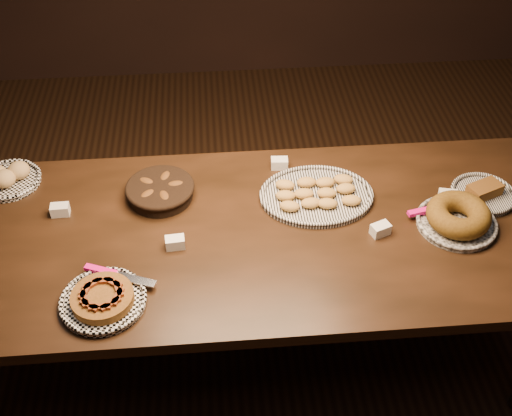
{
  "coord_description": "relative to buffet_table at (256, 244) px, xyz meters",
  "views": [
    {
      "loc": [
        -0.15,
        -1.74,
        2.44
      ],
      "look_at": [
        0.0,
        0.05,
        0.82
      ],
      "focal_mm": 45.0,
      "sensor_mm": 36.0,
      "label": 1
    }
  ],
  "objects": [
    {
      "name": "croissant_basket",
      "position": [
        -0.36,
        0.22,
        0.11
      ],
      "size": [
        0.31,
        0.31,
        0.07
      ],
      "rotation": [
        0.0,
        0.0,
        -0.27
      ],
      "color": "black",
      "rests_on": "buffet_table"
    },
    {
      "name": "bundt_cake_plate",
      "position": [
        0.76,
        -0.03,
        0.11
      ],
      "size": [
        0.33,
        0.31,
        0.1
      ],
      "rotation": [
        0.0,
        0.0,
        -0.02
      ],
      "color": "black",
      "rests_on": "buffet_table"
    },
    {
      "name": "loaf_plate",
      "position": [
        0.92,
        0.12,
        0.09
      ],
      "size": [
        0.26,
        0.26,
        0.06
      ],
      "rotation": [
        0.0,
        0.0,
        0.4
      ],
      "color": "black",
      "rests_on": "buffet_table"
    },
    {
      "name": "tent_cards",
      "position": [
        0.06,
        0.1,
        0.1
      ],
      "size": [
        1.6,
        0.49,
        0.04
      ],
      "color": "white",
      "rests_on": "buffet_table"
    },
    {
      "name": "apple_tart_plate",
      "position": [
        -0.54,
        -0.31,
        0.09
      ],
      "size": [
        0.33,
        0.31,
        0.06
      ],
      "rotation": [
        0.0,
        0.0,
        -0.32
      ],
      "color": "white",
      "rests_on": "buffet_table"
    },
    {
      "name": "buffet_table",
      "position": [
        0.0,
        0.0,
        0.0
      ],
      "size": [
        2.4,
        1.0,
        0.75
      ],
      "color": "black",
      "rests_on": "ground"
    },
    {
      "name": "madeleine_platter",
      "position": [
        0.26,
        0.17,
        0.09
      ],
      "size": [
        0.45,
        0.37,
        0.05
      ],
      "rotation": [
        0.0,
        0.0,
        -0.04
      ],
      "color": "black",
      "rests_on": "buffet_table"
    },
    {
      "name": "bread_roll_plate",
      "position": [
        -0.99,
        0.36,
        0.1
      ],
      "size": [
        0.27,
        0.27,
        0.08
      ],
      "rotation": [
        0.0,
        0.0,
        -0.13
      ],
      "color": "white",
      "rests_on": "buffet_table"
    },
    {
      "name": "ground",
      "position": [
        0.0,
        0.0,
        -0.68
      ],
      "size": [
        5.0,
        5.0,
        0.0
      ],
      "primitive_type": "plane",
      "color": "black",
      "rests_on": "ground"
    }
  ]
}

